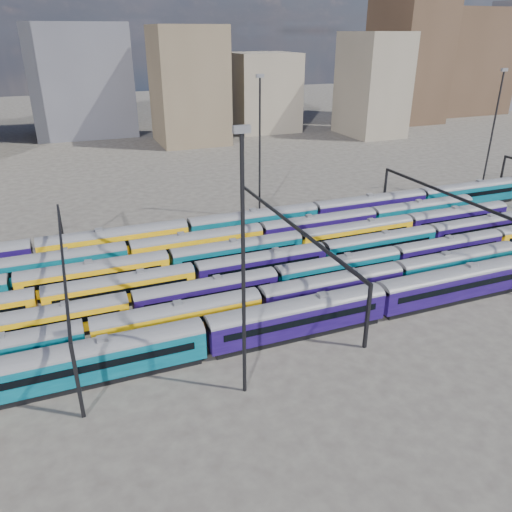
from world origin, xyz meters
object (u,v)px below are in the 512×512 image
object	(u,v)px
rake_1	(178,316)
mast_2	(243,262)
rake_0	(380,297)
rake_2	(276,278)

from	to	relation	value
rake_1	mast_2	world-z (taller)	mast_2
rake_0	rake_1	size ratio (longest dim) A/B	1.32
rake_2	mast_2	xyz separation A→B (m)	(-10.68, -17.00, 11.53)
rake_0	rake_2	bearing A→B (deg)	133.18
rake_0	mast_2	bearing A→B (deg)	-160.77
rake_1	rake_2	xyz separation A→B (m)	(14.30, 5.00, -0.13)
rake_2	mast_2	bearing A→B (deg)	-122.13
rake_0	rake_1	xyz separation A→B (m)	(-23.68, 5.00, -0.26)
rake_1	rake_2	size ratio (longest dim) A/B	0.88
rake_0	rake_2	distance (m)	13.72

